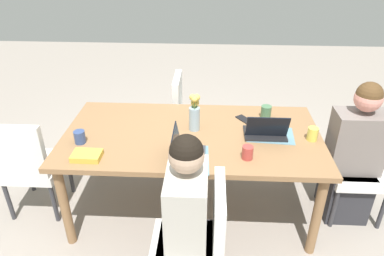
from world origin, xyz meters
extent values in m
plane|color=gray|center=(0.00, 0.00, 0.00)|extent=(10.00, 10.00, 0.00)
cube|color=olive|center=(0.00, 0.00, 0.73)|extent=(2.00, 1.04, 0.04)
cylinder|color=olive|center=(-0.92, -0.44, 0.35)|extent=(0.07, 0.07, 0.71)
cylinder|color=olive|center=(0.92, -0.44, 0.35)|extent=(0.07, 0.07, 0.71)
cylinder|color=olive|center=(-0.92, 0.44, 0.35)|extent=(0.07, 0.07, 0.71)
cylinder|color=olive|center=(0.92, 0.44, 0.35)|extent=(0.07, 0.07, 0.71)
cube|color=silver|center=(-1.34, -0.02, 0.41)|extent=(0.44, 0.44, 0.08)
cube|color=silver|center=(-1.34, -0.21, 0.68)|extent=(0.42, 0.06, 0.45)
cylinder|color=#333338|center=(-1.53, 0.17, 0.18)|extent=(0.04, 0.04, 0.37)
cylinder|color=#333338|center=(-1.15, 0.17, 0.18)|extent=(0.04, 0.04, 0.37)
cylinder|color=#333338|center=(-1.53, -0.21, 0.18)|extent=(0.04, 0.04, 0.37)
cylinder|color=#333338|center=(-1.15, -0.21, 0.18)|extent=(0.04, 0.04, 0.37)
cube|color=#2D2D33|center=(-1.28, -0.02, 0.23)|extent=(0.34, 0.36, 0.45)
cube|color=slate|center=(-1.28, -0.02, 0.70)|extent=(0.40, 0.24, 0.50)
sphere|color=tan|center=(-1.28, -0.02, 1.07)|extent=(0.20, 0.20, 0.20)
sphere|color=#51381E|center=(-1.28, -0.02, 1.10)|extent=(0.19, 0.19, 0.19)
cube|color=silver|center=(-0.01, 0.85, 0.41)|extent=(0.44, 0.44, 0.08)
cube|color=silver|center=(-0.20, 0.85, 0.68)|extent=(0.06, 0.42, 0.45)
cylinder|color=#333338|center=(0.18, 0.66, 0.18)|extent=(0.04, 0.04, 0.37)
cylinder|color=#333338|center=(-0.20, 0.66, 0.18)|extent=(0.04, 0.04, 0.37)
cube|color=#B7B2A8|center=(-0.01, 0.79, 0.70)|extent=(0.24, 0.40, 0.50)
sphere|color=tan|center=(-0.01, 0.79, 1.07)|extent=(0.20, 0.20, 0.20)
sphere|color=black|center=(-0.01, 0.79, 1.10)|extent=(0.19, 0.19, 0.19)
cube|color=silver|center=(0.00, -0.81, 0.41)|extent=(0.44, 0.44, 0.08)
cube|color=silver|center=(0.19, -0.81, 0.68)|extent=(0.06, 0.42, 0.45)
cylinder|color=#333338|center=(-0.19, -1.00, 0.18)|extent=(0.04, 0.04, 0.37)
cylinder|color=#333338|center=(-0.19, -0.62, 0.18)|extent=(0.04, 0.04, 0.37)
cylinder|color=#333338|center=(0.19, -1.00, 0.18)|extent=(0.04, 0.04, 0.37)
cylinder|color=#333338|center=(0.19, -0.62, 0.18)|extent=(0.04, 0.04, 0.37)
cube|color=silver|center=(1.31, 0.03, 0.41)|extent=(0.44, 0.44, 0.08)
cube|color=silver|center=(1.31, 0.22, 0.68)|extent=(0.42, 0.06, 0.45)
cylinder|color=#333338|center=(1.50, -0.16, 0.18)|extent=(0.04, 0.04, 0.37)
cylinder|color=#333338|center=(1.12, -0.16, 0.18)|extent=(0.04, 0.04, 0.37)
cylinder|color=#333338|center=(1.50, 0.22, 0.18)|extent=(0.04, 0.04, 0.37)
cylinder|color=#333338|center=(1.12, 0.22, 0.18)|extent=(0.04, 0.04, 0.37)
cylinder|color=#8EA8B7|center=(-0.02, -0.07, 0.84)|extent=(0.09, 0.09, 0.19)
sphere|color=gold|center=(0.00, -0.07, 1.03)|extent=(0.05, 0.05, 0.05)
cylinder|color=#477A3D|center=(0.00, -0.07, 0.98)|extent=(0.01, 0.01, 0.09)
sphere|color=gold|center=(-0.02, -0.04, 1.03)|extent=(0.05, 0.05, 0.05)
cylinder|color=#477A3D|center=(-0.02, -0.04, 0.98)|extent=(0.01, 0.01, 0.08)
sphere|color=gold|center=(-0.03, -0.07, 1.03)|extent=(0.05, 0.05, 0.05)
cylinder|color=#477A3D|center=(-0.03, -0.07, 0.98)|extent=(0.01, 0.01, 0.09)
sphere|color=gold|center=(-0.02, -0.09, 0.97)|extent=(0.07, 0.07, 0.07)
cylinder|color=#477A3D|center=(-0.02, -0.09, 0.96)|extent=(0.01, 0.01, 0.03)
cube|color=slate|center=(-0.60, -0.01, 0.75)|extent=(0.38, 0.29, 0.00)
cube|color=slate|center=(-0.01, 0.36, 0.75)|extent=(0.27, 0.37, 0.00)
cube|color=black|center=(-0.56, -0.01, 0.76)|extent=(0.32, 0.22, 0.02)
cube|color=black|center=(-0.56, 0.07, 0.86)|extent=(0.31, 0.08, 0.19)
cube|color=#38383D|center=(0.00, 0.36, 0.76)|extent=(0.22, 0.32, 0.02)
cube|color=black|center=(0.09, 0.36, 0.87)|extent=(0.05, 0.31, 0.20)
cylinder|color=#33477A|center=(0.82, 0.18, 0.80)|extent=(0.08, 0.08, 0.10)
cylinder|color=#DBC64C|center=(-0.91, 0.04, 0.80)|extent=(0.08, 0.08, 0.10)
cylinder|color=#47704C|center=(-0.60, -0.30, 0.80)|extent=(0.09, 0.09, 0.11)
cylinder|color=#AD3D38|center=(-0.40, 0.32, 0.80)|extent=(0.08, 0.08, 0.10)
cube|color=gold|center=(0.71, 0.38, 0.77)|extent=(0.20, 0.14, 0.04)
cube|color=black|center=(-0.42, -0.25, 0.75)|extent=(0.15, 0.16, 0.01)
camera|label=1|loc=(-0.13, 2.40, 2.16)|focal=33.51mm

